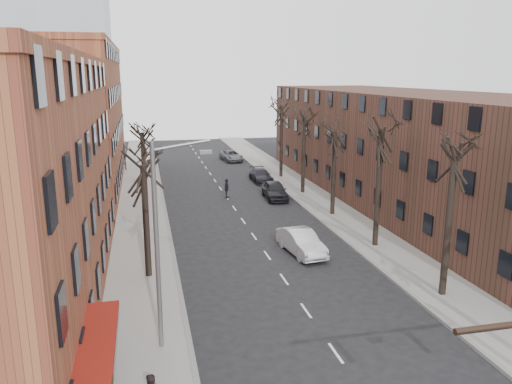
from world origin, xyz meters
TOP-DOWN VIEW (x-y plane):
  - sidewalk_left at (-8.00, 35.00)m, footprint 4.00×90.00m
  - sidewalk_right at (8.00, 35.00)m, footprint 4.00×90.00m
  - building_left_far at (-16.00, 44.00)m, footprint 12.00×28.00m
  - building_right at (16.00, 30.00)m, footprint 12.00×50.00m
  - tree_right_b at (7.60, 12.00)m, footprint 5.20×5.20m
  - tree_right_c at (7.60, 20.00)m, footprint 5.20×5.20m
  - tree_right_d at (7.60, 28.00)m, footprint 5.20×5.20m
  - tree_right_e at (7.60, 36.00)m, footprint 5.20×5.20m
  - tree_right_f at (7.60, 44.00)m, footprint 5.20×5.20m
  - tree_left_a at (-7.60, 18.00)m, footprint 5.20×5.20m
  - tree_left_b at (-7.60, 34.00)m, footprint 5.20×5.20m
  - streetlight at (-7.03, 10.00)m, footprint 2.45×0.22m
  - silver_sedan at (2.26, 19.87)m, footprint 2.31×4.98m
  - parked_car_near at (4.37, 34.54)m, footprint 2.21×4.96m
  - parked_car_mid at (4.84, 42.28)m, footprint 2.00×4.80m
  - parked_car_far at (4.04, 56.27)m, footprint 2.81×5.26m
  - pedestrian_crossing at (-0.04, 35.82)m, footprint 0.72×1.17m

SIDE VIEW (x-z plane):
  - tree_right_b at x=7.60m, z-range -5.40..5.40m
  - tree_right_c at x=7.60m, z-range -5.80..5.80m
  - tree_right_d at x=7.60m, z-range -5.00..5.00m
  - tree_right_e at x=7.60m, z-range -5.40..5.40m
  - tree_right_f at x=7.60m, z-range -5.80..5.80m
  - tree_left_a at x=-7.60m, z-range -4.75..4.75m
  - tree_left_b at x=-7.60m, z-range -4.75..4.75m
  - sidewalk_left at x=-8.00m, z-range 0.00..0.15m
  - sidewalk_right at x=8.00m, z-range 0.00..0.15m
  - parked_car_mid at x=4.84m, z-range 0.00..1.39m
  - parked_car_far at x=4.04m, z-range 0.00..1.41m
  - silver_sedan at x=2.26m, z-range 0.00..1.58m
  - parked_car_near at x=4.37m, z-range 0.00..1.66m
  - pedestrian_crossing at x=-0.04m, z-range 0.00..1.87m
  - building_right at x=16.00m, z-range 0.00..10.00m
  - streetlight at x=-7.03m, z-range 0.50..9.53m
  - building_left_far at x=-16.00m, z-range 0.00..14.00m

